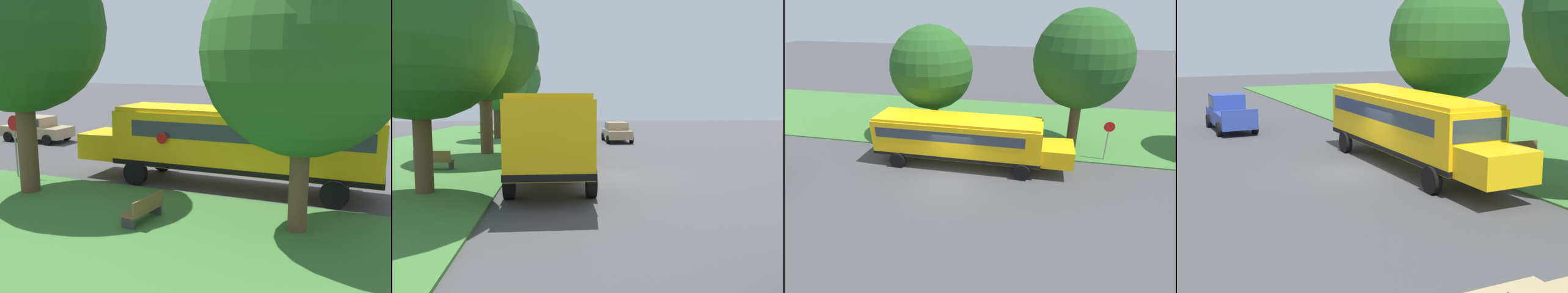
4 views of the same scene
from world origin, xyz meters
TOP-DOWN VIEW (x-y plane):
  - ground_plane at (0.00, 0.00)m, footprint 120.00×120.00m
  - grass_verge at (-10.00, 0.00)m, footprint 12.00×80.00m
  - school_bus at (-2.28, 0.31)m, footprint 2.85×12.42m
  - pickup_truck at (2.70, -12.72)m, footprint 2.28×5.40m
  - oak_tree_beside_bus at (-6.49, -3.02)m, footprint 5.92×5.92m
  - park_bench at (-7.40, 1.69)m, footprint 1.64×0.66m

SIDE VIEW (x-z plane):
  - ground_plane at x=0.00m, z-range 0.00..0.00m
  - grass_verge at x=-10.00m, z-range 0.00..0.08m
  - park_bench at x=-7.40m, z-range 0.01..0.93m
  - pickup_truck at x=2.70m, z-range 0.02..2.12m
  - school_bus at x=-2.28m, z-range 0.34..3.50m
  - oak_tree_beside_bus at x=-6.49m, z-range 1.32..9.60m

